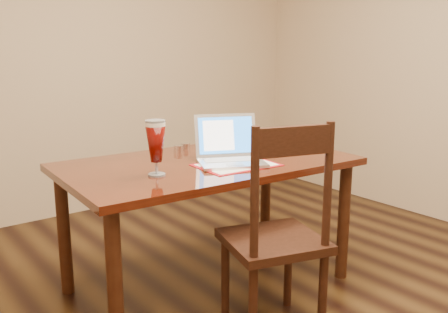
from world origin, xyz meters
TOP-DOWN VIEW (x-y plane):
  - dining_table at (0.03, 0.71)m, footprint 1.70×1.02m
  - dining_chair at (0.01, 0.09)m, footprint 0.57×0.55m

SIDE VIEW (x-z plane):
  - dining_chair at x=0.01m, z-range -0.03..1.06m
  - dining_table at x=0.03m, z-range 0.16..1.22m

